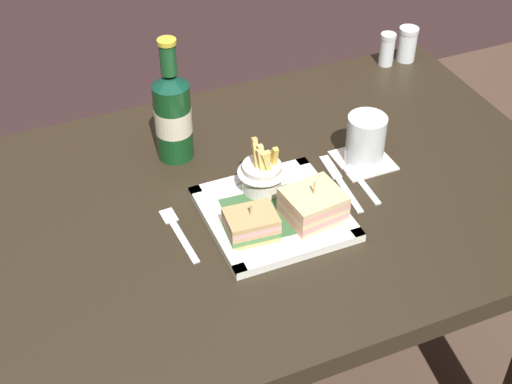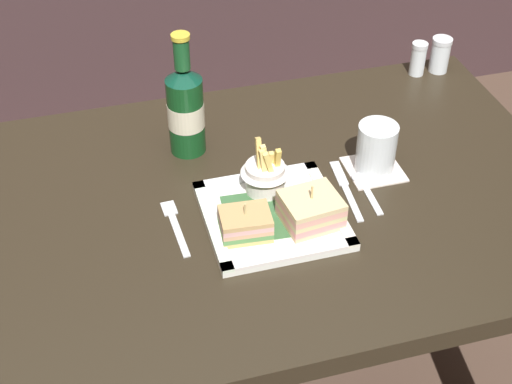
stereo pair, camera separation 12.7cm
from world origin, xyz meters
name	(u,v)px [view 2 (the right image)]	position (x,y,z in m)	size (l,w,h in m)	color
dining_table	(241,260)	(0.00, 0.00, 0.58)	(1.22, 0.74, 0.73)	black
square_plate	(272,216)	(0.04, -0.06, 0.74)	(0.23, 0.23, 0.02)	white
sandwich_half_left	(245,224)	(-0.02, -0.09, 0.76)	(0.09, 0.07, 0.06)	tan
sandwich_half_right	(311,210)	(0.10, -0.09, 0.77)	(0.10, 0.09, 0.08)	#E4B189
fries_cup	(265,172)	(0.05, 0.01, 0.78)	(0.09, 0.09, 0.11)	silver
beer_bottle	(186,108)	(-0.06, 0.18, 0.83)	(0.07, 0.07, 0.25)	#11411A
drink_coaster	(374,169)	(0.26, 0.02, 0.73)	(0.10, 0.10, 0.00)	silver
water_glass	(376,151)	(0.26, 0.02, 0.78)	(0.07, 0.07, 0.09)	silver
fork	(175,224)	(-0.12, -0.03, 0.73)	(0.03, 0.15, 0.00)	silver
knife	(345,187)	(0.19, -0.02, 0.73)	(0.03, 0.17, 0.00)	silver
spoon	(363,182)	(0.23, -0.01, 0.74)	(0.03, 0.12, 0.01)	silver
salt_shaker	(418,61)	(0.49, 0.32, 0.76)	(0.03, 0.03, 0.08)	silver
pepper_shaker	(440,57)	(0.54, 0.32, 0.77)	(0.04, 0.04, 0.08)	silver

